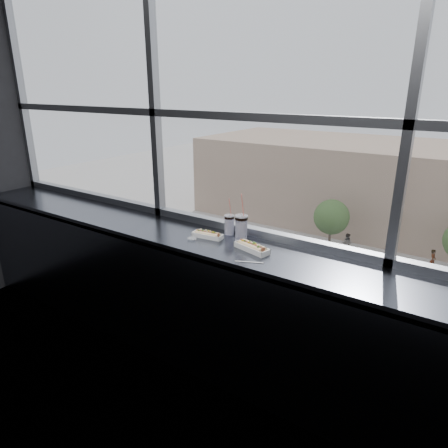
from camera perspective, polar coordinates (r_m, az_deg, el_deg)
The scene contains 20 objects.
wall_back_lower at distance 3.38m, azimuth 4.30°, elevation -10.35°, with size 6.00×6.00×0.00m, color black.
window_glass at distance 2.96m, azimuth 5.40°, elevation 20.77°, with size 6.00×6.00×0.00m, color silver.
window_mullions at distance 2.95m, azimuth 5.20°, elevation 20.79°, with size 6.00×0.08×2.40m, color gray, non-canonical shape.
counter at distance 2.94m, azimuth 1.89°, elevation -3.73°, with size 6.00×0.55×0.06m, color #555965.
counter_fascia at distance 3.00m, azimuth -0.89°, elevation -14.53°, with size 6.00×0.04×1.04m, color #555965.
hotdog_tray_left at distance 3.08m, azimuth -2.36°, elevation -1.52°, with size 0.25×0.11×0.06m.
hotdog_tray_right at distance 2.85m, azimuth 4.00°, elevation -3.30°, with size 0.29×0.16×0.07m.
soda_cup_left at distance 3.13m, azimuth 0.77°, elevation 0.05°, with size 0.08×0.08×0.30m.
soda_cup_right at distance 3.01m, azimuth 2.48°, elevation -0.34°, with size 0.10×0.10×0.37m.
loose_straw at distance 2.67m, azimuth 3.62°, elevation -5.45°, with size 0.01×0.01×0.19m, color white.
wrapper at distance 3.05m, azimuth -4.59°, elevation -2.07°, with size 0.09×0.06×0.02m, color silver.
street_asphalt at distance 26.18m, azimuth 26.50°, elevation -13.33°, with size 80.00×10.00×0.06m, color black.
far_sidewalk at distance 33.33m, azimuth 28.54°, elevation -6.65°, with size 80.00×6.00×0.04m, color #B4AFAB.
car_near_c at distance 22.17m, azimuth 27.85°, elevation -16.41°, with size 6.41×2.67×2.14m, color #5A1B2A.
car_near_b at distance 23.14m, azimuth 12.70°, elevation -13.16°, with size 5.78×2.41×1.93m, color black.
car_near_a at distance 27.50m, azimuth -6.85°, elevation -6.87°, with size 6.91×2.88×2.30m, color silver.
car_far_a at distance 31.09m, azimuth 10.81°, elevation -3.89°, with size 6.99×2.91×2.33m, color black.
pedestrian_a at distance 34.21m, azimuth 17.14°, elevation -2.43°, with size 0.96×0.72×2.17m, color #66605B.
pedestrian_b at distance 33.51m, azimuth 27.68°, elevation -4.38°, with size 0.93×0.70×2.10m, color #66605B.
tree_left at distance 33.70m, azimuth 15.10°, elevation 0.97°, with size 2.90×2.90×4.53m.
Camera 1 is at (1.42, -1.08, 2.21)m, focal length 32.00 mm.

